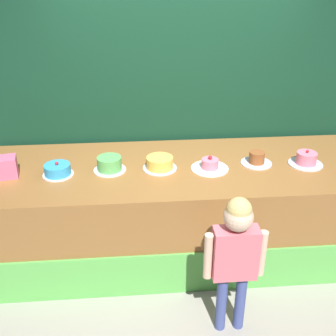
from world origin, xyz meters
name	(u,v)px	position (x,y,z in m)	size (l,w,h in m)	color
ground_plane	(190,290)	(0.00, 0.00, 0.00)	(12.00, 12.00, 0.00)	gray
stage_platform	(183,209)	(0.00, 0.60, 0.46)	(3.67, 1.23, 0.92)	brown
curtain_backdrop	(177,84)	(0.00, 1.31, 1.49)	(4.38, 0.08, 2.98)	#113823
child_figure	(236,249)	(0.25, -0.42, 0.76)	(0.45, 0.21, 1.18)	#3F4C8C
pink_box	(4,167)	(-1.56, 0.54, 1.01)	(0.21, 0.17, 0.18)	#E26085
cake_far_left	(58,170)	(-1.11, 0.52, 0.97)	(0.27, 0.27, 0.13)	silver
cake_left	(109,164)	(-0.67, 0.58, 0.98)	(0.29, 0.29, 0.13)	silver
cake_center_left	(160,163)	(-0.22, 0.57, 0.97)	(0.31, 0.31, 0.11)	silver
cake_center_right	(210,165)	(0.22, 0.53, 0.96)	(0.34, 0.34, 0.13)	white
cake_right	(257,159)	(0.67, 0.60, 0.97)	(0.29, 0.29, 0.12)	silver
cake_far_right	(306,159)	(1.11, 0.55, 0.97)	(0.31, 0.31, 0.14)	silver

